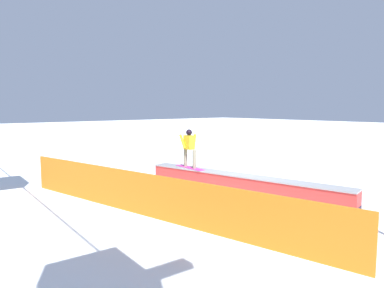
% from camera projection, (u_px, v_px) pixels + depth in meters
% --- Properties ---
extents(ground_plane, '(120.00, 120.00, 0.00)m').
position_uv_depth(ground_plane, '(241.00, 195.00, 11.59)').
color(ground_plane, white).
extents(grind_box, '(7.21, 2.04, 0.67)m').
position_uv_depth(grind_box, '(241.00, 186.00, 11.55)').
color(grind_box, red).
rests_on(grind_box, ground_plane).
extents(snowboarder, '(1.51, 0.42, 1.40)m').
position_uv_depth(snowboarder, '(189.00, 147.00, 12.78)').
color(snowboarder, '#C82D93').
rests_on(snowboarder, grind_box).
extents(safety_fence, '(10.60, 2.22, 1.14)m').
position_uv_depth(safety_fence, '(149.00, 195.00, 9.22)').
color(safety_fence, orange).
rests_on(safety_fence, ground_plane).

